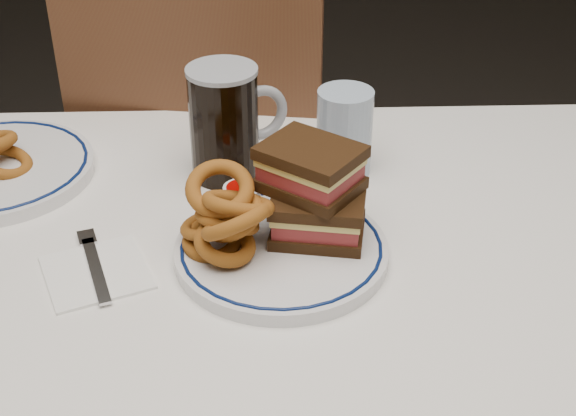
{
  "coord_description": "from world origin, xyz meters",
  "views": [
    {
      "loc": [
        0.08,
        -0.82,
        1.35
      ],
      "look_at": [
        0.11,
        -0.0,
        0.82
      ],
      "focal_mm": 50.0,
      "sensor_mm": 36.0,
      "label": 1
    }
  ],
  "objects_px": {
    "chair_far": "(212,182)",
    "reuben_sandwich": "(314,192)",
    "main_plate": "(281,250)",
    "beer_mug": "(226,122)"
  },
  "relations": [
    {
      "from": "chair_far",
      "to": "main_plate",
      "type": "xyz_separation_m",
      "value": [
        0.12,
        -0.56,
        0.23
      ]
    },
    {
      "from": "chair_far",
      "to": "reuben_sandwich",
      "type": "relative_size",
      "value": 6.51
    },
    {
      "from": "chair_far",
      "to": "main_plate",
      "type": "distance_m",
      "value": 0.62
    },
    {
      "from": "reuben_sandwich",
      "to": "chair_far",
      "type": "bearing_deg",
      "value": 107.42
    },
    {
      "from": "main_plate",
      "to": "chair_far",
      "type": "bearing_deg",
      "value": 102.5
    },
    {
      "from": "chair_far",
      "to": "reuben_sandwich",
      "type": "height_order",
      "value": "chair_far"
    },
    {
      "from": "chair_far",
      "to": "reuben_sandwich",
      "type": "distance_m",
      "value": 0.63
    },
    {
      "from": "main_plate",
      "to": "reuben_sandwich",
      "type": "height_order",
      "value": "reuben_sandwich"
    },
    {
      "from": "chair_far",
      "to": "main_plate",
      "type": "relative_size",
      "value": 3.59
    },
    {
      "from": "reuben_sandwich",
      "to": "beer_mug",
      "type": "relative_size",
      "value": 0.88
    }
  ]
}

